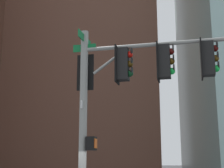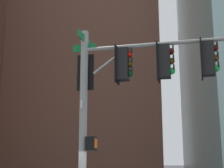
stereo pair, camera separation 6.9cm
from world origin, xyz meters
name	(u,v)px [view 1 (the left image)]	position (x,y,z in m)	size (l,w,h in m)	color
signal_pole_assembly	(124,86)	(-1.11, 0.23, 4.45)	(4.80, 1.57, 6.28)	gray
building_brick_nearside	(81,9)	(7.07, -47.35, 29.42)	(26.16, 18.67, 58.85)	brown
building_brick_farside	(94,69)	(5.97, -60.54, 21.41)	(22.81, 16.02, 42.82)	brown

